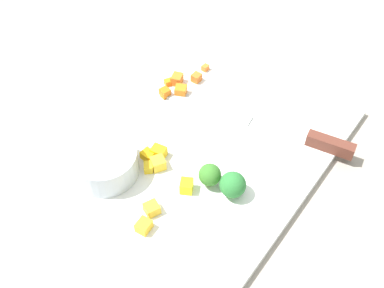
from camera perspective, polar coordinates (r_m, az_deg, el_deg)
name	(u,v)px	position (r m, az deg, el deg)	size (l,w,h in m)	color
ground_plane	(192,154)	(0.67, 0.00, -1.23)	(4.00, 4.00, 0.00)	gray
cutting_board	(192,151)	(0.67, 0.00, -0.90)	(0.45, 0.34, 0.01)	white
prep_bowl	(105,163)	(0.63, -10.64, -2.27)	(0.09, 0.09, 0.04)	#B0B9C5
chef_knife	(283,130)	(0.69, 11.04, 1.70)	(0.08, 0.32, 0.02)	silver
carrot_dice_0	(165,93)	(0.74, -3.33, 6.29)	(0.01, 0.01, 0.01)	orange
carrot_dice_1	(177,79)	(0.76, -1.84, 7.92)	(0.02, 0.02, 0.02)	orange
carrot_dice_2	(205,68)	(0.78, 1.64, 9.31)	(0.01, 0.01, 0.01)	orange
carrot_dice_3	(169,82)	(0.76, -2.88, 7.56)	(0.01, 0.01, 0.01)	orange
carrot_dice_4	(196,78)	(0.76, 0.55, 8.13)	(0.01, 0.01, 0.01)	orange
carrot_dice_5	(181,91)	(0.74, -1.38, 6.55)	(0.02, 0.02, 0.01)	orange
pepper_dice_0	(159,152)	(0.65, -4.10, -1.00)	(0.02, 0.02, 0.02)	yellow
pepper_dice_1	(144,226)	(0.58, -5.92, -9.96)	(0.02, 0.02, 0.01)	yellow
pepper_dice_2	(158,163)	(0.64, -4.18, -2.37)	(0.02, 0.02, 0.02)	yellow
pepper_dice_3	(148,167)	(0.64, -5.37, -2.86)	(0.01, 0.01, 0.01)	yellow
pepper_dice_4	(148,155)	(0.65, -5.43, -1.36)	(0.02, 0.02, 0.01)	yellow
pepper_dice_5	(187,186)	(0.61, -0.68, -5.17)	(0.02, 0.02, 0.02)	yellow
pepper_dice_6	(152,209)	(0.60, -4.95, -7.88)	(0.02, 0.02, 0.01)	yellow
broccoli_floret_0	(233,185)	(0.60, 5.01, -5.02)	(0.03, 0.03, 0.04)	#92BD61
broccoli_floret_1	(210,175)	(0.61, 2.20, -3.82)	(0.03, 0.03, 0.03)	#8AB762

